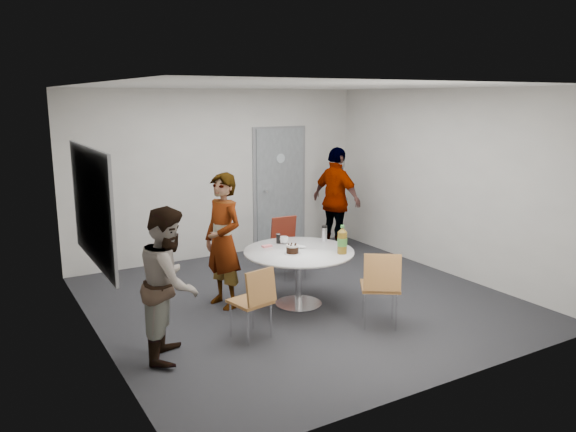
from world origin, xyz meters
TOP-DOWN VIEW (x-y plane):
  - floor at (0.00, 0.00)m, footprint 5.00×5.00m
  - ceiling at (0.00, 0.00)m, footprint 5.00×5.00m
  - wall_back at (0.00, 2.50)m, footprint 5.00×0.00m
  - wall_left at (-2.50, 0.00)m, footprint 0.00×5.00m
  - wall_right at (2.50, 0.00)m, footprint 0.00×5.00m
  - wall_front at (0.00, -2.50)m, footprint 5.00×0.00m
  - door at (1.10, 2.48)m, footprint 1.02×0.17m
  - whiteboard at (-2.46, 0.20)m, footprint 0.04×1.90m
  - table at (-0.08, -0.14)m, footprint 1.37×1.37m
  - chair_near_left at (-1.05, -0.77)m, footprint 0.45×0.48m
  - chair_near_right at (0.32, -1.20)m, footprint 0.60×0.62m
  - chair_far at (0.38, 1.00)m, footprint 0.43×0.46m
  - person_main at (-0.92, 0.33)m, footprint 0.52×0.68m
  - person_left at (-1.94, -0.68)m, footprint 0.86×0.93m
  - person_right at (1.74, 1.69)m, footprint 0.60×1.09m

SIDE VIEW (x-z plane):
  - floor at x=0.00m, z-range 0.00..0.00m
  - chair_near_left at x=-1.05m, z-range 0.08..0.89m
  - chair_far at x=0.38m, z-range 0.09..0.96m
  - chair_near_right at x=0.32m, z-range 0.10..0.99m
  - table at x=-0.08m, z-range 0.09..1.16m
  - person_left at x=-1.94m, z-range 0.00..1.54m
  - person_main at x=-0.92m, z-range 0.00..1.68m
  - person_right at x=1.74m, z-range 0.00..1.77m
  - door at x=1.10m, z-range -0.03..2.09m
  - wall_back at x=0.00m, z-range -1.15..3.85m
  - wall_left at x=-2.50m, z-range -1.15..3.85m
  - wall_right at x=2.50m, z-range -1.15..3.85m
  - wall_front at x=0.00m, z-range -1.15..3.85m
  - whiteboard at x=-2.46m, z-range 0.82..2.08m
  - ceiling at x=0.00m, z-range 2.70..2.70m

